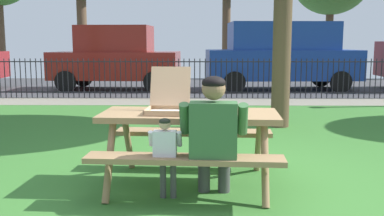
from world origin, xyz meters
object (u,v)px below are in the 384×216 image
at_px(picnic_table_foreground, 190,129).
at_px(parked_car_center, 116,57).
at_px(child_at_table, 166,151).
at_px(adult_at_table, 214,134).
at_px(parked_car_right, 282,55).
at_px(pizza_box_open, 169,102).

bearing_deg(picnic_table_foreground, parked_car_center, 104.78).
bearing_deg(child_at_table, picnic_table_foreground, 68.24).
distance_m(adult_at_table, parked_car_center, 10.25).
relative_size(adult_at_table, child_at_table, 1.47).
xyz_separation_m(adult_at_table, parked_car_right, (2.45, 9.88, 0.44)).
height_order(picnic_table_foreground, adult_at_table, adult_at_table).
bearing_deg(adult_at_table, child_at_table, -179.35).
relative_size(picnic_table_foreground, pizza_box_open, 3.56).
bearing_deg(child_at_table, parked_car_center, 102.89).
relative_size(child_at_table, parked_car_center, 0.20).
bearing_deg(parked_car_center, picnic_table_foreground, -75.22).
xyz_separation_m(pizza_box_open, child_at_table, (0.01, -0.55, -0.38)).
bearing_deg(child_at_table, pizza_box_open, 90.78).
distance_m(picnic_table_foreground, child_at_table, 0.57).
height_order(pizza_box_open, parked_car_right, parked_car_right).
height_order(pizza_box_open, adult_at_table, pizza_box_open).
xyz_separation_m(picnic_table_foreground, adult_at_table, (0.23, -0.52, 0.06)).
xyz_separation_m(picnic_table_foreground, parked_car_center, (-2.47, 9.37, 0.41)).
relative_size(picnic_table_foreground, adult_at_table, 1.59).
xyz_separation_m(picnic_table_foreground, child_at_table, (-0.21, -0.52, -0.10)).
relative_size(picnic_table_foreground, parked_car_center, 0.47).
xyz_separation_m(child_at_table, parked_car_right, (2.89, 9.89, 0.60)).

